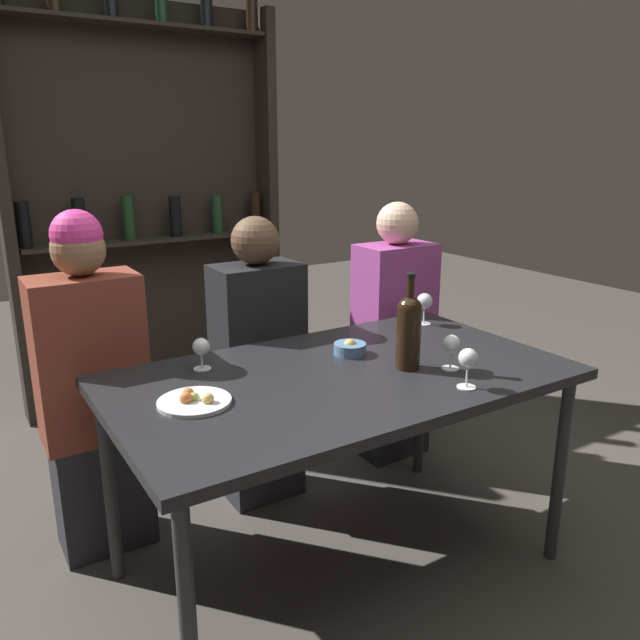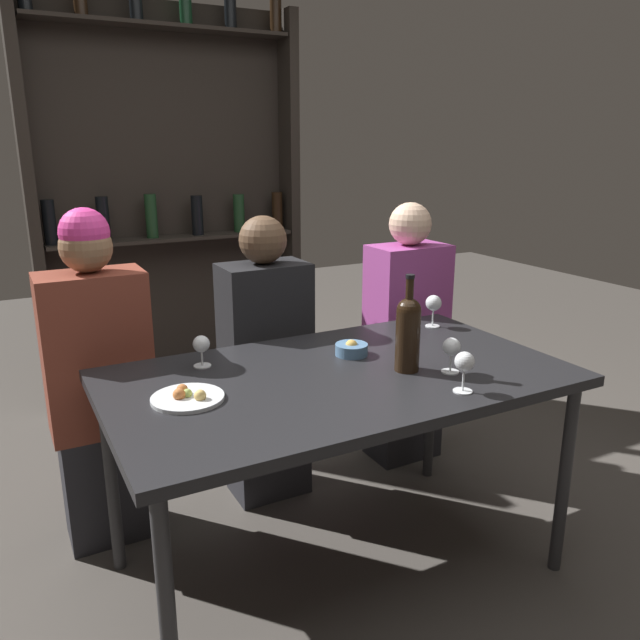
{
  "view_description": "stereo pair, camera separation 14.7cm",
  "coord_description": "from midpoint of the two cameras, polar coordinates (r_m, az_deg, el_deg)",
  "views": [
    {
      "loc": [
        -1.09,
        -1.61,
        1.49
      ],
      "look_at": [
        0.0,
        0.13,
        0.91
      ],
      "focal_mm": 35.0,
      "sensor_mm": 36.0,
      "label": 1
    },
    {
      "loc": [
        -0.97,
        -1.68,
        1.49
      ],
      "look_at": [
        0.0,
        0.13,
        0.91
      ],
      "focal_mm": 35.0,
      "sensor_mm": 36.0,
      "label": 2
    }
  ],
  "objects": [
    {
      "name": "wine_glass_3",
      "position": [
        2.13,
        -12.77,
        -2.56
      ],
      "size": [
        0.06,
        0.06,
        0.11
      ],
      "color": "silver",
      "rests_on": "dining_table"
    },
    {
      "name": "dining_table",
      "position": [
        2.1,
        -0.11,
        -6.31
      ],
      "size": [
        1.52,
        0.87,
        0.76
      ],
      "color": "black",
      "rests_on": "ground_plane"
    },
    {
      "name": "seated_person_center",
      "position": [
        2.64,
        -7.22,
        -4.55
      ],
      "size": [
        0.35,
        0.22,
        1.22
      ],
      "color": "#26262B",
      "rests_on": "ground_plane"
    },
    {
      "name": "ground_plane",
      "position": [
        2.45,
        -0.1,
        -21.6
      ],
      "size": [
        10.0,
        10.0,
        0.0
      ],
      "primitive_type": "plane",
      "color": "#47423D"
    },
    {
      "name": "wine_glass_0",
      "position": [
        2.11,
        10.0,
        -2.33
      ],
      "size": [
        0.06,
        0.06,
        0.12
      ],
      "color": "silver",
      "rests_on": "dining_table"
    },
    {
      "name": "wine_bottle",
      "position": [
        2.09,
        6.14,
        -0.82
      ],
      "size": [
        0.08,
        0.08,
        0.33
      ],
      "color": "black",
      "rests_on": "dining_table"
    },
    {
      "name": "snack_bowl",
      "position": [
        2.24,
        0.88,
        -2.62
      ],
      "size": [
        0.12,
        0.12,
        0.06
      ],
      "color": "#4C7299",
      "rests_on": "dining_table"
    },
    {
      "name": "food_plate_0",
      "position": [
        1.89,
        -13.64,
        -7.22
      ],
      "size": [
        0.22,
        0.22,
        0.04
      ],
      "color": "silver",
      "rests_on": "dining_table"
    },
    {
      "name": "wine_rack_wall",
      "position": [
        3.8,
        -16.64,
        10.76
      ],
      "size": [
        1.56,
        0.21,
        2.34
      ],
      "color": "#28231E",
      "rests_on": "ground_plane"
    },
    {
      "name": "seated_person_right",
      "position": [
        2.99,
        5.33,
        -1.82
      ],
      "size": [
        0.36,
        0.22,
        1.24
      ],
      "color": "#26262B",
      "rests_on": "ground_plane"
    },
    {
      "name": "seated_person_left",
      "position": [
        2.44,
        -21.65,
        -6.35
      ],
      "size": [
        0.37,
        0.22,
        1.28
      ],
      "color": "#26262B",
      "rests_on": "ground_plane"
    },
    {
      "name": "wine_glass_1",
      "position": [
        2.62,
        7.96,
        1.6
      ],
      "size": [
        0.07,
        0.07,
        0.13
      ],
      "color": "silver",
      "rests_on": "dining_table"
    },
    {
      "name": "wine_glass_2",
      "position": [
        1.96,
        11.31,
        -3.63
      ],
      "size": [
        0.06,
        0.06,
        0.13
      ],
      "color": "silver",
      "rests_on": "dining_table"
    }
  ]
}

